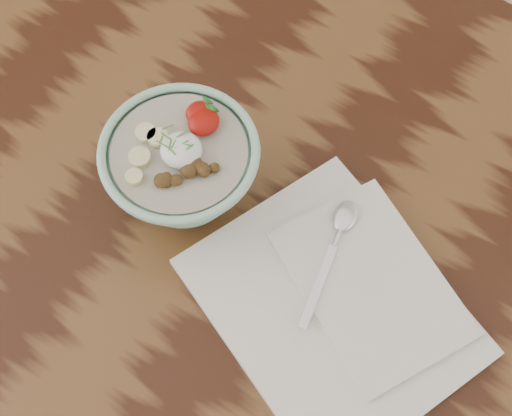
{
  "coord_description": "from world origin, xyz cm",
  "views": [
    {
      "loc": [
        35.82,
        -30.33,
        150.26
      ],
      "look_at": [
        17.92,
        -4.49,
        85.45
      ],
      "focal_mm": 50.0,
      "sensor_mm": 36.0,
      "label": 1
    }
  ],
  "objects": [
    {
      "name": "napkin",
      "position": [
        29.3,
        -4.75,
        75.75
      ],
      "size": [
        35.52,
        32.24,
        1.79
      ],
      "rotation": [
        0.0,
        0.0,
        -0.36
      ],
      "color": "white",
      "rests_on": "table"
    },
    {
      "name": "table",
      "position": [
        0.0,
        0.0,
        65.7
      ],
      "size": [
        160.0,
        90.0,
        75.0
      ],
      "color": "black",
      "rests_on": "ground"
    },
    {
      "name": "breakfast_bowl",
      "position": [
        7.04,
        -3.22,
        80.94
      ],
      "size": [
        17.52,
        17.52,
        11.57
      ],
      "rotation": [
        0.0,
        0.0,
        0.17
      ],
      "color": "#9BD0B4",
      "rests_on": "table"
    },
    {
      "name": "spoon",
      "position": [
        25.04,
        1.54,
        77.14
      ],
      "size": [
        5.38,
        16.15,
        0.85
      ],
      "rotation": [
        0.0,
        0.0,
        0.22
      ],
      "color": "silver",
      "rests_on": "napkin"
    }
  ]
}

